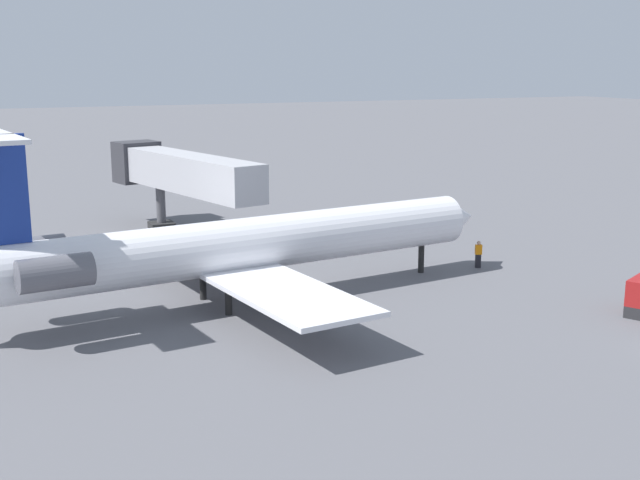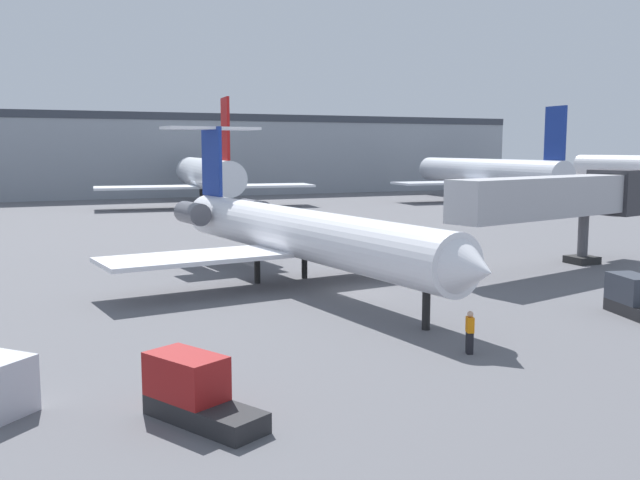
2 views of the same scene
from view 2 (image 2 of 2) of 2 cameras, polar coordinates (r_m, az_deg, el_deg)
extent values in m
cube|color=#5B5B60|center=(39.10, 2.12, -4.37)|extent=(400.00, 400.00, 0.10)
cylinder|color=white|center=(40.65, -1.82, 0.59)|extent=(6.25, 27.24, 2.81)
cone|color=white|center=(29.09, 12.09, -2.29)|extent=(2.93, 2.52, 2.67)
cone|color=white|center=(53.67, -9.36, 2.14)|extent=(2.70, 2.88, 2.39)
cube|color=white|center=(44.74, 4.15, -0.23)|extent=(10.56, 5.65, 0.24)
cube|color=white|center=(39.24, -10.06, -1.40)|extent=(10.56, 5.65, 0.24)
cylinder|color=#595960|center=(50.99, -5.34, 2.39)|extent=(1.90, 3.37, 1.50)
cylinder|color=#595960|center=(49.19, -10.19, 2.12)|extent=(1.90, 3.37, 1.50)
cube|color=navy|center=(51.70, -8.67, 6.24)|extent=(0.65, 3.20, 4.90)
cube|color=white|center=(51.71, -8.72, 8.84)|extent=(7.05, 3.25, 0.20)
cylinder|color=black|center=(31.59, 8.50, -5.61)|extent=(0.36, 0.36, 1.70)
cylinder|color=black|center=(43.47, -1.25, -1.97)|extent=(0.36, 0.36, 1.70)
cylinder|color=black|center=(42.00, -5.05, -2.33)|extent=(0.36, 0.36, 1.70)
cube|color=#ADADB2|center=(48.38, 17.81, 3.30)|extent=(16.99, 6.58, 2.60)
cube|color=#333338|center=(55.16, 22.58, 3.55)|extent=(3.10, 3.68, 3.20)
cylinder|color=#4C4C51|center=(52.16, 20.32, 0.12)|extent=(0.70, 0.70, 3.47)
cube|color=#262626|center=(52.36, 20.25, -1.49)|extent=(1.80, 1.80, 0.50)
cube|color=black|center=(28.37, 11.89, -8.08)|extent=(0.34, 0.39, 0.85)
cube|color=orange|center=(28.19, 11.93, -6.66)|extent=(0.39, 0.47, 0.60)
sphere|color=tan|center=(28.09, 11.95, -5.82)|extent=(0.24, 0.24, 0.24)
cube|color=#333842|center=(37.16, 23.70, -3.57)|extent=(1.92, 2.66, 1.30)
cube|color=#262628|center=(21.40, -9.20, -13.54)|extent=(3.05, 4.20, 0.60)
cube|color=maroon|center=(21.66, -10.67, -10.65)|extent=(2.33, 2.77, 1.30)
cube|color=#8C939E|center=(127.78, -16.24, 6.58)|extent=(144.49, 24.88, 13.56)
cube|color=#333842|center=(115.76, -15.54, 9.61)|extent=(144.49, 0.60, 1.20)
cylinder|color=silver|center=(96.40, -9.12, 5.24)|extent=(7.72, 34.55, 4.13)
cube|color=red|center=(81.41, -7.60, 8.80)|extent=(0.72, 4.01, 7.00)
cube|color=silver|center=(96.48, -9.10, 4.25)|extent=(29.29, 9.01, 0.30)
cube|color=black|center=(96.58, -9.08, 3.30)|extent=(1.20, 2.80, 2.40)
cylinder|color=silver|center=(110.89, 13.20, 5.35)|extent=(5.80, 35.11, 3.92)
cube|color=navy|center=(98.34, 18.34, 8.12)|extent=(0.52, 4.01, 7.00)
cube|color=silver|center=(110.95, 13.17, 4.54)|extent=(29.64, 7.57, 0.30)
cube|color=black|center=(111.03, 13.15, 3.72)|extent=(1.20, 2.80, 2.40)
camera|label=1|loc=(57.04, -50.03, 9.36)|focal=45.81mm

